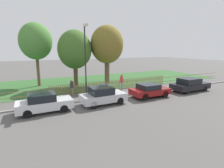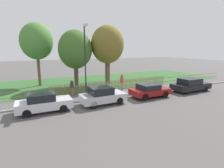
{
  "view_description": "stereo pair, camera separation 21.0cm",
  "coord_description": "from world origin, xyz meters",
  "px_view_note": "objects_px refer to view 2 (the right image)",
  "views": [
    {
      "loc": [
        -9.03,
        -14.18,
        4.58
      ],
      "look_at": [
        -1.33,
        1.04,
        1.1
      ],
      "focal_mm": 28.0,
      "sensor_mm": 36.0,
      "label": 1
    },
    {
      "loc": [
        -8.84,
        -14.28,
        4.58
      ],
      "look_at": [
        -1.33,
        1.04,
        1.1
      ],
      "focal_mm": 28.0,
      "sensor_mm": 36.0,
      "label": 2
    }
  ],
  "objects_px": {
    "parked_car_navy_estate": "(149,90)",
    "parked_car_silver_hatchback": "(44,102)",
    "pedestrian_by_lamp": "(122,81)",
    "covered_motorcycle": "(104,89)",
    "pedestrian_near_fence": "(72,86)",
    "street_lamp": "(85,55)",
    "tree_nearest_kerb": "(37,41)",
    "parked_car_black_saloon": "(102,95)",
    "tree_mid_park": "(107,45)",
    "parked_car_red_compact": "(190,85)",
    "tree_behind_motorcycle": "(75,50)"
  },
  "relations": [
    {
      "from": "parked_car_navy_estate",
      "to": "parked_car_silver_hatchback",
      "type": "bearing_deg",
      "value": 179.52
    },
    {
      "from": "pedestrian_by_lamp",
      "to": "covered_motorcycle",
      "type": "bearing_deg",
      "value": -24.29
    },
    {
      "from": "pedestrian_near_fence",
      "to": "pedestrian_by_lamp",
      "type": "relative_size",
      "value": 0.92
    },
    {
      "from": "pedestrian_by_lamp",
      "to": "street_lamp",
      "type": "bearing_deg",
      "value": -26.61
    },
    {
      "from": "tree_nearest_kerb",
      "to": "street_lamp",
      "type": "relative_size",
      "value": 1.16
    },
    {
      "from": "parked_car_black_saloon",
      "to": "tree_nearest_kerb",
      "type": "distance_m",
      "value": 11.98
    },
    {
      "from": "parked_car_black_saloon",
      "to": "street_lamp",
      "type": "distance_m",
      "value": 3.85
    },
    {
      "from": "pedestrian_near_fence",
      "to": "covered_motorcycle",
      "type": "bearing_deg",
      "value": -133.06
    },
    {
      "from": "parked_car_black_saloon",
      "to": "parked_car_silver_hatchback",
      "type": "bearing_deg",
      "value": 175.93
    },
    {
      "from": "parked_car_silver_hatchback",
      "to": "covered_motorcycle",
      "type": "height_order",
      "value": "parked_car_silver_hatchback"
    },
    {
      "from": "covered_motorcycle",
      "to": "tree_nearest_kerb",
      "type": "bearing_deg",
      "value": 128.91
    },
    {
      "from": "covered_motorcycle",
      "to": "tree_mid_park",
      "type": "relative_size",
      "value": 0.27
    },
    {
      "from": "parked_car_silver_hatchback",
      "to": "parked_car_red_compact",
      "type": "distance_m",
      "value": 14.94
    },
    {
      "from": "tree_behind_motorcycle",
      "to": "parked_car_navy_estate",
      "type": "bearing_deg",
      "value": -58.56
    },
    {
      "from": "tree_nearest_kerb",
      "to": "street_lamp",
      "type": "distance_m",
      "value": 9.2
    },
    {
      "from": "tree_mid_park",
      "to": "pedestrian_by_lamp",
      "type": "relative_size",
      "value": 4.17
    },
    {
      "from": "parked_car_navy_estate",
      "to": "pedestrian_near_fence",
      "type": "bearing_deg",
      "value": 150.86
    },
    {
      "from": "parked_car_black_saloon",
      "to": "tree_mid_park",
      "type": "xyz_separation_m",
      "value": [
        3.82,
        7.24,
        4.28
      ]
    },
    {
      "from": "parked_car_silver_hatchback",
      "to": "pedestrian_by_lamp",
      "type": "xyz_separation_m",
      "value": [
        8.42,
        3.31,
        0.31
      ]
    },
    {
      "from": "covered_motorcycle",
      "to": "tree_nearest_kerb",
      "type": "relative_size",
      "value": 0.26
    },
    {
      "from": "parked_car_silver_hatchback",
      "to": "parked_car_red_compact",
      "type": "bearing_deg",
      "value": -0.44
    },
    {
      "from": "street_lamp",
      "to": "parked_car_navy_estate",
      "type": "bearing_deg",
      "value": -17.75
    },
    {
      "from": "parked_car_navy_estate",
      "to": "pedestrian_by_lamp",
      "type": "xyz_separation_m",
      "value": [
        -1.01,
        3.58,
        0.33
      ]
    },
    {
      "from": "parked_car_silver_hatchback",
      "to": "parked_car_black_saloon",
      "type": "distance_m",
      "value": 4.57
    },
    {
      "from": "parked_car_silver_hatchback",
      "to": "parked_car_red_compact",
      "type": "height_order",
      "value": "parked_car_red_compact"
    },
    {
      "from": "pedestrian_by_lamp",
      "to": "parked_car_navy_estate",
      "type": "bearing_deg",
      "value": 58.41
    },
    {
      "from": "tree_nearest_kerb",
      "to": "pedestrian_by_lamp",
      "type": "distance_m",
      "value": 11.31
    },
    {
      "from": "parked_car_navy_estate",
      "to": "street_lamp",
      "type": "height_order",
      "value": "street_lamp"
    },
    {
      "from": "parked_car_silver_hatchback",
      "to": "pedestrian_by_lamp",
      "type": "distance_m",
      "value": 9.05
    },
    {
      "from": "parked_car_silver_hatchback",
      "to": "parked_car_navy_estate",
      "type": "relative_size",
      "value": 1.04
    },
    {
      "from": "covered_motorcycle",
      "to": "tree_mid_park",
      "type": "distance_m",
      "value": 6.99
    },
    {
      "from": "parked_car_red_compact",
      "to": "pedestrian_near_fence",
      "type": "xyz_separation_m",
      "value": [
        -12.01,
        3.83,
        0.22
      ]
    },
    {
      "from": "parked_car_silver_hatchback",
      "to": "tree_behind_motorcycle",
      "type": "bearing_deg",
      "value": 60.69
    },
    {
      "from": "parked_car_silver_hatchback",
      "to": "parked_car_black_saloon",
      "type": "bearing_deg",
      "value": -2.09
    },
    {
      "from": "parked_car_red_compact",
      "to": "tree_behind_motorcycle",
      "type": "distance_m",
      "value": 13.72
    },
    {
      "from": "parked_car_silver_hatchback",
      "to": "tree_nearest_kerb",
      "type": "bearing_deg",
      "value": 88.23
    },
    {
      "from": "parked_car_navy_estate",
      "to": "tree_nearest_kerb",
      "type": "bearing_deg",
      "value": 132.34
    },
    {
      "from": "pedestrian_near_fence",
      "to": "street_lamp",
      "type": "bearing_deg",
      "value": -174.5
    },
    {
      "from": "tree_mid_park",
      "to": "pedestrian_near_fence",
      "type": "bearing_deg",
      "value": -147.43
    },
    {
      "from": "parked_car_navy_estate",
      "to": "tree_nearest_kerb",
      "type": "height_order",
      "value": "tree_nearest_kerb"
    },
    {
      "from": "parked_car_navy_estate",
      "to": "pedestrian_by_lamp",
      "type": "bearing_deg",
      "value": 106.96
    },
    {
      "from": "street_lamp",
      "to": "tree_mid_park",
      "type": "bearing_deg",
      "value": 49.81
    },
    {
      "from": "tree_nearest_kerb",
      "to": "tree_mid_park",
      "type": "xyz_separation_m",
      "value": [
        7.95,
        -3.0,
        -0.39
      ]
    },
    {
      "from": "parked_car_black_saloon",
      "to": "parked_car_red_compact",
      "type": "xyz_separation_m",
      "value": [
        10.37,
        -0.08,
        -0.02
      ]
    },
    {
      "from": "parked_car_navy_estate",
      "to": "covered_motorcycle",
      "type": "distance_m",
      "value": 4.42
    },
    {
      "from": "parked_car_red_compact",
      "to": "street_lamp",
      "type": "distance_m",
      "value": 11.81
    },
    {
      "from": "pedestrian_by_lamp",
      "to": "parked_car_red_compact",
      "type": "bearing_deg",
      "value": 103.61
    },
    {
      "from": "parked_car_navy_estate",
      "to": "street_lamp",
      "type": "xyz_separation_m",
      "value": [
        -5.66,
        1.81,
        3.38
      ]
    },
    {
      "from": "tree_nearest_kerb",
      "to": "tree_behind_motorcycle",
      "type": "bearing_deg",
      "value": -28.59
    },
    {
      "from": "parked_car_black_saloon",
      "to": "covered_motorcycle",
      "type": "height_order",
      "value": "parked_car_black_saloon"
    }
  ]
}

